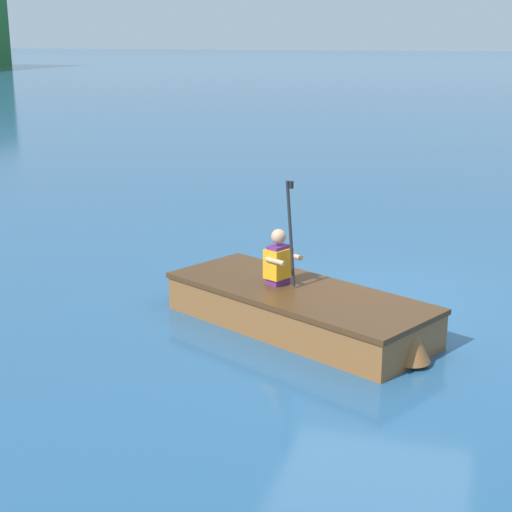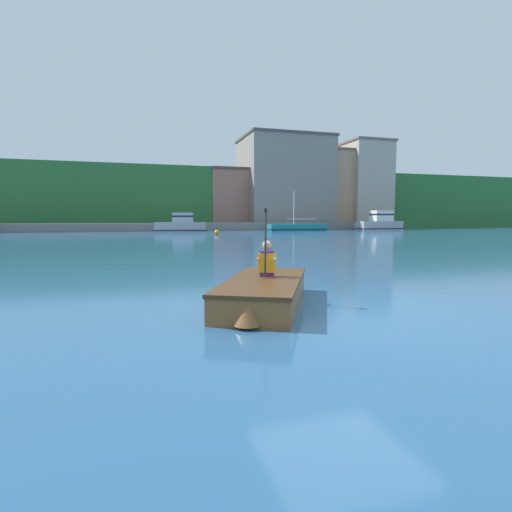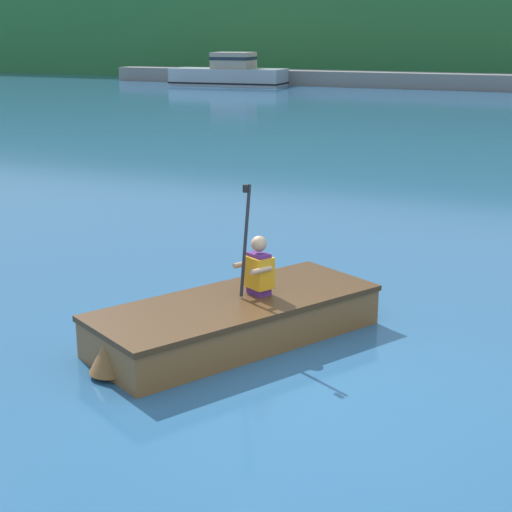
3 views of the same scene
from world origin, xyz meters
name	(u,v)px [view 2 (image 2 of 3)]	position (x,y,z in m)	size (l,w,h in m)	color
ground_plane	(340,311)	(0.00, 0.00, 0.00)	(300.00, 300.00, 0.00)	#28567F
shoreline_ridge	(158,201)	(0.00, 55.42, 4.03)	(120.00, 20.00, 8.06)	#2D6B33
waterfront_warehouse_left	(237,200)	(10.83, 50.30, 4.05)	(9.31, 10.29, 8.09)	#9E6B5B
waterfront_office_block_center	(284,183)	(17.18, 48.29, 6.39)	(12.04, 9.93, 12.77)	gray
waterfront_apartment_right	(313,191)	(22.93, 51.06, 5.64)	(10.52, 12.26, 11.27)	tan
waterfront_tower_far	(356,186)	(29.71, 49.93, 6.37)	(6.37, 11.73, 12.73)	#B2A899
marina_dock	(165,227)	(0.00, 41.22, 0.45)	(59.87, 2.40, 0.90)	slate
moored_boat_dock_west_end	(181,225)	(1.44, 37.64, 0.76)	(5.56, 2.36, 2.05)	#9EA3A8
moored_boat_dock_west_inner	(380,223)	(25.52, 37.01, 0.89)	(5.94, 2.30, 2.38)	#9EA3A8
moored_boat_dock_center_far	(296,227)	(15.11, 38.52, 0.36)	(7.13, 2.18, 4.69)	#197A84
rowboat_foreground	(264,291)	(-1.06, 0.74, 0.25)	(2.50, 3.36, 0.45)	brown
person_paddler	(267,260)	(-0.91, 1.05, 0.74)	(0.43, 0.44, 1.21)	#592672
channel_buoy	(217,232)	(3.78, 29.72, 0.22)	(0.44, 0.44, 0.72)	orange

